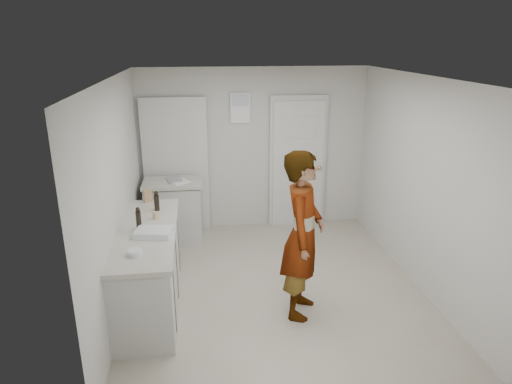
{
  "coord_description": "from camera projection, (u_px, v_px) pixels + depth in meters",
  "views": [
    {
      "loc": [
        -0.85,
        -4.86,
        2.9
      ],
      "look_at": [
        -0.17,
        0.4,
        1.1
      ],
      "focal_mm": 32.0,
      "sensor_mm": 36.0,
      "label": 1
    }
  ],
  "objects": [
    {
      "name": "oil_cruet_a",
      "position": [
        157.0,
        201.0,
        5.46
      ],
      "size": [
        0.06,
        0.06,
        0.25
      ],
      "color": "black",
      "rests_on": "main_counter"
    },
    {
      "name": "cake_mix_box",
      "position": [
        148.0,
        196.0,
        5.75
      ],
      "size": [
        0.11,
        0.08,
        0.16
      ],
      "primitive_type": "cube",
      "rotation": [
        0.0,
        0.0,
        0.39
      ],
      "color": "#A87F54",
      "rests_on": "main_counter"
    },
    {
      "name": "oil_cruet_b",
      "position": [
        139.0,
        219.0,
        4.9
      ],
      "size": [
        0.06,
        0.06,
        0.26
      ],
      "color": "black",
      "rests_on": "main_counter"
    },
    {
      "name": "spice_jar",
      "position": [
        155.0,
        215.0,
        5.22
      ],
      "size": [
        0.06,
        0.06,
        0.09
      ],
      "primitive_type": "cylinder",
      "color": "tan",
      "rests_on": "main_counter"
    },
    {
      "name": "side_counter",
      "position": [
        174.0,
        213.0,
        6.77
      ],
      "size": [
        0.84,
        0.61,
        0.93
      ],
      "color": "silver",
      "rests_on": "ground"
    },
    {
      "name": "ground",
      "position": [
        274.0,
        286.0,
        5.6
      ],
      "size": [
        4.0,
        4.0,
        0.0
      ],
      "primitive_type": "plane",
      "color": "#A69E8B",
      "rests_on": "ground"
    },
    {
      "name": "person",
      "position": [
        303.0,
        235.0,
        4.81
      ],
      "size": [
        0.66,
        0.79,
        1.84
      ],
      "primitive_type": "imported",
      "rotation": [
        0.0,
        0.0,
        1.2
      ],
      "color": "silver",
      "rests_on": "ground"
    },
    {
      "name": "papers",
      "position": [
        179.0,
        181.0,
        6.6
      ],
      "size": [
        0.37,
        0.39,
        0.01
      ],
      "primitive_type": "cube",
      "rotation": [
        0.0,
        0.0,
        0.54
      ],
      "color": "white",
      "rests_on": "side_counter"
    },
    {
      "name": "baking_dish",
      "position": [
        154.0,
        233.0,
        4.79
      ],
      "size": [
        0.41,
        0.32,
        0.07
      ],
      "rotation": [
        0.0,
        0.0,
        -0.17
      ],
      "color": "silver",
      "rests_on": "main_counter"
    },
    {
      "name": "main_counter",
      "position": [
        149.0,
        271.0,
        5.1
      ],
      "size": [
        0.64,
        1.96,
        0.93
      ],
      "color": "silver",
      "rests_on": "ground"
    },
    {
      "name": "egg_bowl",
      "position": [
        135.0,
        253.0,
        4.36
      ],
      "size": [
        0.14,
        0.14,
        0.05
      ],
      "color": "silver",
      "rests_on": "main_counter"
    },
    {
      "name": "room_shell",
      "position": [
        243.0,
        165.0,
        7.08
      ],
      "size": [
        4.0,
        4.0,
        4.0
      ],
      "color": "beige",
      "rests_on": "ground"
    }
  ]
}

